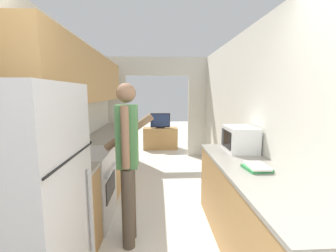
{
  "coord_description": "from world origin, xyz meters",
  "views": [
    {
      "loc": [
        -0.01,
        -0.8,
        1.62
      ],
      "look_at": [
        0.17,
        2.98,
        1.07
      ],
      "focal_mm": 24.0,
      "sensor_mm": 36.0,
      "label": 1
    }
  ],
  "objects_px": {
    "book_stack": "(257,167)",
    "tv_cabinet": "(160,138)",
    "microwave": "(240,139)",
    "refrigerator": "(23,213)",
    "range_oven": "(86,187)",
    "television": "(160,121)",
    "person": "(128,160)",
    "knife": "(92,142)"
  },
  "relations": [
    {
      "from": "refrigerator",
      "to": "person",
      "type": "bearing_deg",
      "value": 56.53
    },
    {
      "from": "microwave",
      "to": "tv_cabinet",
      "type": "relative_size",
      "value": 0.45
    },
    {
      "from": "refrigerator",
      "to": "range_oven",
      "type": "distance_m",
      "value": 1.38
    },
    {
      "from": "person",
      "to": "microwave",
      "type": "height_order",
      "value": "person"
    },
    {
      "from": "television",
      "to": "knife",
      "type": "xyz_separation_m",
      "value": [
        -1.06,
        -3.09,
        0.07
      ]
    },
    {
      "from": "person",
      "to": "book_stack",
      "type": "xyz_separation_m",
      "value": [
        1.26,
        -0.26,
        -0.01
      ]
    },
    {
      "from": "range_oven",
      "to": "television",
      "type": "xyz_separation_m",
      "value": [
        0.99,
        3.68,
        0.38
      ]
    },
    {
      "from": "person",
      "to": "television",
      "type": "xyz_separation_m",
      "value": [
        0.39,
        4.13,
        -0.1
      ]
    },
    {
      "from": "refrigerator",
      "to": "microwave",
      "type": "height_order",
      "value": "refrigerator"
    },
    {
      "from": "refrigerator",
      "to": "television",
      "type": "height_order",
      "value": "refrigerator"
    },
    {
      "from": "television",
      "to": "tv_cabinet",
      "type": "bearing_deg",
      "value": 90.0
    },
    {
      "from": "range_oven",
      "to": "microwave",
      "type": "height_order",
      "value": "microwave"
    },
    {
      "from": "microwave",
      "to": "television",
      "type": "xyz_separation_m",
      "value": [
        -0.95,
        3.7,
        -0.22
      ]
    },
    {
      "from": "range_oven",
      "to": "microwave",
      "type": "distance_m",
      "value": 2.04
    },
    {
      "from": "book_stack",
      "to": "tv_cabinet",
      "type": "xyz_separation_m",
      "value": [
        -0.86,
        4.44,
        -0.61
      ]
    },
    {
      "from": "television",
      "to": "knife",
      "type": "relative_size",
      "value": 1.78
    },
    {
      "from": "knife",
      "to": "television",
      "type": "bearing_deg",
      "value": 60.06
    },
    {
      "from": "book_stack",
      "to": "tv_cabinet",
      "type": "distance_m",
      "value": 4.56
    },
    {
      "from": "range_oven",
      "to": "book_stack",
      "type": "relative_size",
      "value": 3.82
    },
    {
      "from": "refrigerator",
      "to": "range_oven",
      "type": "xyz_separation_m",
      "value": [
        -0.03,
        1.32,
        -0.39
      ]
    },
    {
      "from": "range_oven",
      "to": "microwave",
      "type": "xyz_separation_m",
      "value": [
        1.95,
        -0.02,
        0.6
      ]
    },
    {
      "from": "book_stack",
      "to": "refrigerator",
      "type": "bearing_deg",
      "value": -161.76
    },
    {
      "from": "microwave",
      "to": "refrigerator",
      "type": "bearing_deg",
      "value": -145.89
    },
    {
      "from": "refrigerator",
      "to": "person",
      "type": "height_order",
      "value": "person"
    },
    {
      "from": "tv_cabinet",
      "to": "television",
      "type": "bearing_deg",
      "value": -90.0
    },
    {
      "from": "knife",
      "to": "range_oven",
      "type": "bearing_deg",
      "value": -94.11
    },
    {
      "from": "range_oven",
      "to": "person",
      "type": "bearing_deg",
      "value": -37.08
    },
    {
      "from": "television",
      "to": "person",
      "type": "bearing_deg",
      "value": -95.45
    },
    {
      "from": "range_oven",
      "to": "book_stack",
      "type": "height_order",
      "value": "range_oven"
    },
    {
      "from": "person",
      "to": "tv_cabinet",
      "type": "relative_size",
      "value": 1.75
    },
    {
      "from": "television",
      "to": "book_stack",
      "type": "bearing_deg",
      "value": -78.87
    },
    {
      "from": "person",
      "to": "microwave",
      "type": "xyz_separation_m",
      "value": [
        1.35,
        0.44,
        0.12
      ]
    },
    {
      "from": "tv_cabinet",
      "to": "knife",
      "type": "xyz_separation_m",
      "value": [
        -1.06,
        -3.14,
        0.59
      ]
    },
    {
      "from": "microwave",
      "to": "television",
      "type": "bearing_deg",
      "value": 104.49
    },
    {
      "from": "range_oven",
      "to": "tv_cabinet",
      "type": "xyz_separation_m",
      "value": [
        0.99,
        3.72,
        -0.14
      ]
    },
    {
      "from": "microwave",
      "to": "book_stack",
      "type": "relative_size",
      "value": 1.62
    },
    {
      "from": "book_stack",
      "to": "knife",
      "type": "bearing_deg",
      "value": 146.01
    },
    {
      "from": "microwave",
      "to": "tv_cabinet",
      "type": "xyz_separation_m",
      "value": [
        -0.95,
        3.74,
        -0.74
      ]
    },
    {
      "from": "range_oven",
      "to": "person",
      "type": "distance_m",
      "value": 0.89
    },
    {
      "from": "refrigerator",
      "to": "book_stack",
      "type": "xyz_separation_m",
      "value": [
        1.83,
        0.6,
        0.07
      ]
    },
    {
      "from": "book_stack",
      "to": "television",
      "type": "bearing_deg",
      "value": 101.13
    },
    {
      "from": "person",
      "to": "refrigerator",
      "type": "bearing_deg",
      "value": 146.49
    }
  ]
}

